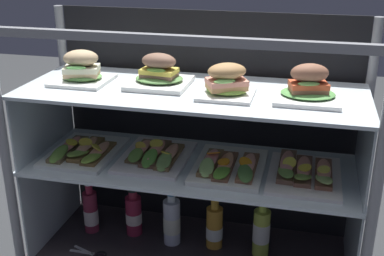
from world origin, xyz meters
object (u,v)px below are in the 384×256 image
object	(u,v)px
open_sandwich_tray_center	(155,155)
juice_bottle_front_fourth	(261,231)
plated_roll_sandwich_near_left_corner	(227,83)
open_sandwich_tray_near_left_corner	(304,172)
juice_bottle_front_middle	(91,212)
juice_bottle_tucked_behind	(214,227)
plated_roll_sandwich_right_of_center	(308,88)
open_sandwich_tray_left_of_center	(228,166)
kitchen_scissors	(96,255)
plated_roll_sandwich_far_left	(81,70)
open_sandwich_tray_far_left	(83,151)
plated_roll_sandwich_left_of_center	(159,75)
juice_bottle_back_center	(172,221)
juice_bottle_back_left	(134,214)

from	to	relation	value
open_sandwich_tray_center	juice_bottle_front_fourth	xyz separation A→B (m)	(0.40, 0.04, -0.29)
plated_roll_sandwich_near_left_corner	juice_bottle_front_fourth	size ratio (longest dim) A/B	0.76
open_sandwich_tray_near_left_corner	juice_bottle_front_middle	xyz separation A→B (m)	(-0.84, 0.05, -0.31)
juice_bottle_tucked_behind	juice_bottle_front_fourth	xyz separation A→B (m)	(0.18, -0.01, 0.01)
plated_roll_sandwich_right_of_center	open_sandwich_tray_near_left_corner	xyz separation A→B (m)	(0.01, 0.00, -0.30)
open_sandwich_tray_left_of_center	open_sandwich_tray_center	bearing A→B (deg)	174.17
open_sandwich_tray_near_left_corner	kitchen_scissors	distance (m)	0.85
juice_bottle_front_fourth	plated_roll_sandwich_right_of_center	bearing A→B (deg)	-26.42
open_sandwich_tray_near_left_corner	open_sandwich_tray_left_of_center	bearing A→B (deg)	-177.07
plated_roll_sandwich_far_left	open_sandwich_tray_far_left	size ratio (longest dim) A/B	0.60
plated_roll_sandwich_left_of_center	juice_bottle_front_middle	size ratio (longest dim) A/B	0.91
open_sandwich_tray_far_left	kitchen_scissors	bearing A→B (deg)	-54.70
open_sandwich_tray_far_left	juice_bottle_tucked_behind	xyz separation A→B (m)	(0.49, 0.08, -0.31)
open_sandwich_tray_left_of_center	juice_bottle_front_fourth	size ratio (longest dim) A/B	1.37
juice_bottle_front_middle	plated_roll_sandwich_left_of_center	bearing A→B (deg)	-3.43
juice_bottle_front_fourth	open_sandwich_tray_center	bearing A→B (deg)	-173.76
open_sandwich_tray_near_left_corner	juice_bottle_back_center	xyz separation A→B (m)	(-0.49, 0.05, -0.30)
plated_roll_sandwich_left_of_center	open_sandwich_tray_near_left_corner	size ratio (longest dim) A/B	0.64
open_sandwich_tray_far_left	open_sandwich_tray_left_of_center	bearing A→B (deg)	0.11
open_sandwich_tray_left_of_center	juice_bottle_front_fourth	xyz separation A→B (m)	(0.12, 0.07, -0.29)
juice_bottle_front_middle	juice_bottle_front_fourth	xyz separation A→B (m)	(0.70, 0.00, 0.01)
open_sandwich_tray_far_left	open_sandwich_tray_center	bearing A→B (deg)	6.12
plated_roll_sandwich_left_of_center	plated_roll_sandwich_near_left_corner	xyz separation A→B (m)	(0.25, -0.06, 0.01)
juice_bottle_back_left	open_sandwich_tray_center	bearing A→B (deg)	-27.25
plated_roll_sandwich_far_left	plated_roll_sandwich_near_left_corner	world-z (taller)	plated_roll_sandwich_far_left
plated_roll_sandwich_right_of_center	open_sandwich_tray_far_left	size ratio (longest dim) A/B	0.64
open_sandwich_tray_far_left	open_sandwich_tray_left_of_center	xyz separation A→B (m)	(0.55, 0.00, 0.00)
juice_bottle_back_center	kitchen_scissors	world-z (taller)	juice_bottle_back_center
plated_roll_sandwich_left_of_center	open_sandwich_tray_left_of_center	size ratio (longest dim) A/B	0.64
plated_roll_sandwich_right_of_center	open_sandwich_tray_center	world-z (taller)	plated_roll_sandwich_right_of_center
plated_roll_sandwich_far_left	open_sandwich_tray_near_left_corner	distance (m)	0.86
open_sandwich_tray_far_left	open_sandwich_tray_near_left_corner	xyz separation A→B (m)	(0.81, 0.01, 0.00)
open_sandwich_tray_near_left_corner	juice_bottle_front_fourth	bearing A→B (deg)	156.70
plated_roll_sandwich_near_left_corner	juice_bottle_back_left	world-z (taller)	plated_roll_sandwich_near_left_corner
plated_roll_sandwich_left_of_center	juice_bottle_front_middle	xyz separation A→B (m)	(-0.32, 0.02, -0.61)
plated_roll_sandwich_far_left	kitchen_scissors	world-z (taller)	plated_roll_sandwich_far_left
plated_roll_sandwich_right_of_center	juice_bottle_tucked_behind	size ratio (longest dim) A/B	0.90
plated_roll_sandwich_far_left	plated_roll_sandwich_near_left_corner	distance (m)	0.53
kitchen_scissors	juice_bottle_back_center	bearing A→B (deg)	31.43
juice_bottle_back_center	open_sandwich_tray_left_of_center	bearing A→B (deg)	-15.70
plated_roll_sandwich_near_left_corner	juice_bottle_front_middle	world-z (taller)	plated_roll_sandwich_near_left_corner
open_sandwich_tray_center	juice_bottle_front_middle	size ratio (longest dim) A/B	1.41
juice_bottle_back_center	plated_roll_sandwich_left_of_center	bearing A→B (deg)	-153.62
plated_roll_sandwich_far_left	open_sandwich_tray_center	size ratio (longest dim) A/B	0.60
juice_bottle_tucked_behind	kitchen_scissors	world-z (taller)	juice_bottle_tucked_behind
plated_roll_sandwich_near_left_corner	juice_bottle_front_middle	bearing A→B (deg)	171.72
open_sandwich_tray_far_left	open_sandwich_tray_near_left_corner	distance (m)	0.81
open_sandwich_tray_center	juice_bottle_front_fourth	size ratio (longest dim) A/B	1.37
juice_bottle_back_left	juice_bottle_tucked_behind	size ratio (longest dim) A/B	0.91
plated_roll_sandwich_far_left	plated_roll_sandwich_left_of_center	world-z (taller)	plated_roll_sandwich_far_left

